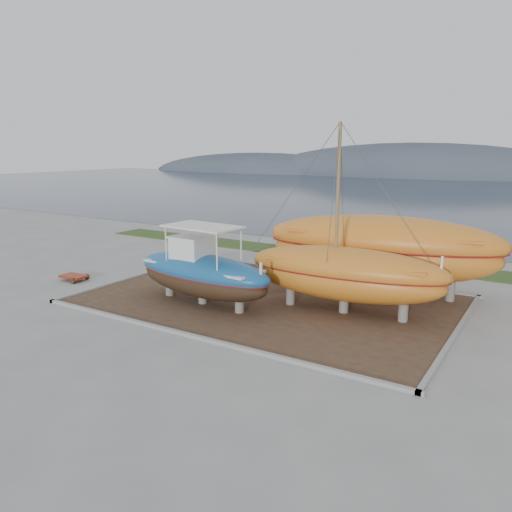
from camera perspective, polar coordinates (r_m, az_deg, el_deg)
The scene contains 11 objects.
ground at distance 22.51m, azimuth -3.75°, elevation -7.67°, with size 140.00×140.00×0.00m, color gray.
dirt_patch at distance 25.68m, azimuth 1.46°, elevation -5.03°, with size 18.00×12.00×0.06m, color #422D1E.
curb_frame at distance 25.67m, azimuth 1.46°, elevation -4.93°, with size 18.60×12.60×0.15m, color gray, non-canonical shape.
grass_strip at distance 35.75m, azimuth 10.83°, elevation -0.25°, with size 44.00×3.00×0.08m, color #284219.
sea at distance 88.37m, azimuth 23.82°, elevation 6.29°, with size 260.00×100.00×0.04m, color #1B2837, non-canonical shape.
mountain_ridge at distance 142.90m, azimuth 27.11°, elevation 7.90°, with size 200.00×36.00×20.00m, color #333D49, non-canonical shape.
blue_caique at distance 24.68m, azimuth -6.19°, elevation -1.02°, with size 8.15×2.55×3.92m, color #16548D, non-canonical shape.
white_dinghy at distance 30.55m, azimuth -5.74°, elevation -0.98°, with size 4.18×1.57×1.26m, color white, non-canonical shape.
orange_sailboat at distance 23.09m, azimuth 10.37°, elevation 4.02°, with size 9.50×2.80×8.74m, color #C7701E, non-canonical shape.
orange_bare_hull at distance 27.08m, azimuth 14.04°, elevation 0.02°, with size 12.38×3.71×4.06m, color #C7701E, non-canonical shape.
red_trailer at distance 31.28m, azimuth -20.08°, elevation -2.36°, with size 2.32×1.16×0.33m, color maroon, non-canonical shape.
Camera 1 is at (12.38, -17.16, 7.68)m, focal length 35.00 mm.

